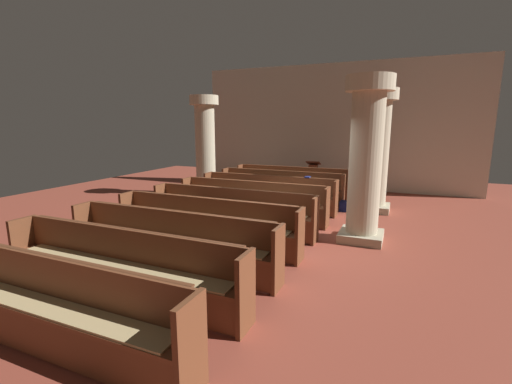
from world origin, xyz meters
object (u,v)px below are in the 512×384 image
pew_row_0 (291,180)px  hymn_book (308,177)px  pew_row_4 (231,209)px  pillar_aisle_side (377,149)px  pew_row_5 (205,222)px  lectern (313,178)px  kneeler_box_navy (346,206)px  pew_row_7 (119,264)px  pew_row_6 (170,239)px  pew_row_8 (42,302)px  pillar_far_side (205,144)px  pew_row_1 (281,185)px  pew_row_3 (252,200)px  pillar_aisle_rear (366,158)px  pew_row_2 (268,192)px

pew_row_0 → hymn_book: (1.08, -2.02, 0.46)m
pew_row_4 → pillar_aisle_side: (2.74, 3.25, 1.20)m
pew_row_4 → hymn_book: bearing=65.8°
pew_row_0 → pew_row_5: bearing=-90.0°
lectern → kneeler_box_navy: (1.59, -2.58, -0.32)m
hymn_book → lectern: bearing=101.1°
pew_row_7 → lectern: (0.48, 8.80, -0.06)m
pew_row_6 → pew_row_8: 2.21m
pew_row_7 → pillar_far_side: pillar_far_side is taller
lectern → pew_row_1: bearing=-102.5°
pew_row_3 → pew_row_5: size_ratio=1.00×
pew_row_6 → lectern: (0.48, 7.69, -0.06)m
pew_row_4 → pew_row_6: bearing=-90.0°
pew_row_5 → pillar_aisle_side: (2.74, 4.36, 1.20)m
pew_row_4 → pillar_aisle_side: 4.42m
pillar_far_side → pillar_aisle_rear: 6.13m
pew_row_8 → pillar_aisle_rear: pillar_aisle_rear is taller
pillar_aisle_side → pillar_far_side: size_ratio=1.00×
pew_row_3 → kneeler_box_navy: pew_row_3 is taller
pew_row_2 → hymn_book: 1.19m
pew_row_0 → pillar_aisle_rear: pillar_aisle_rear is taller
pew_row_5 → lectern: size_ratio=3.55×
hymn_book → kneeler_box_navy: hymn_book is taller
pew_row_4 → pillar_aisle_rear: (2.74, 0.51, 1.20)m
pew_row_0 → pew_row_3: size_ratio=1.00×
pew_row_3 → pew_row_4: 1.11m
pew_row_1 → pillar_aisle_side: pillar_aisle_side is taller
pew_row_0 → pew_row_6: bearing=-90.0°
pillar_aisle_side → kneeler_box_navy: (-0.66, -0.35, -1.57)m
pillar_far_side → hymn_book: 3.96m
pew_row_6 → hymn_book: (1.08, 4.62, 0.46)m
pew_row_8 → lectern: size_ratio=3.55×
lectern → hymn_book: (0.60, -3.07, 0.51)m
pew_row_7 → pillar_aisle_rear: size_ratio=1.17×
pew_row_7 → pillar_far_side: size_ratio=1.17×
pew_row_7 → pillar_far_side: (-2.69, 6.70, 1.20)m
pew_row_2 → pew_row_7: 5.54m
hymn_book → pillar_aisle_side: bearing=27.1°
pew_row_1 → hymn_book: size_ratio=21.29×
pew_row_8 → pillar_aisle_side: size_ratio=1.17×
pew_row_6 → lectern: 7.71m
pew_row_6 → pillar_aisle_rear: 4.05m
pew_row_5 → pew_row_0: bearing=90.0°
lectern → kneeler_box_navy: lectern is taller
lectern → kneeler_box_navy: bearing=-58.3°
pillar_aisle_rear → lectern: (-2.26, 4.97, -1.26)m
pillar_aisle_side → hymn_book: pillar_aisle_side is taller
pew_row_3 → pew_row_2: bearing=90.0°
pew_row_4 → pillar_far_side: (-2.69, 3.37, 1.20)m
pew_row_2 → pew_row_6: same height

